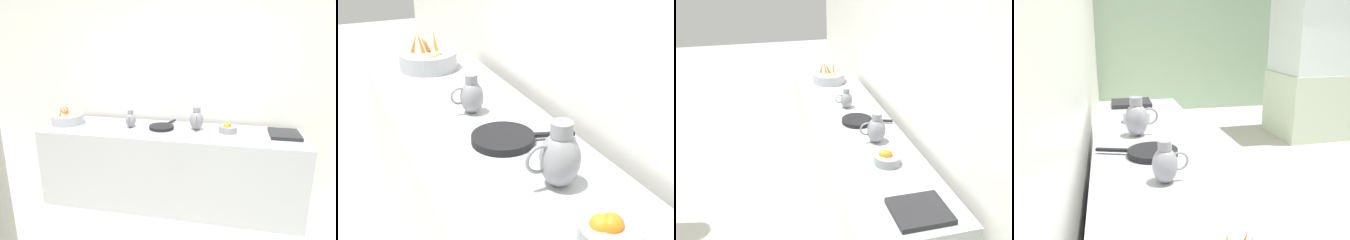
% 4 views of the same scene
% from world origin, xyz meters
% --- Properties ---
extents(tile_wall_left, '(0.10, 7.71, 3.00)m').
position_xyz_m(tile_wall_left, '(-1.95, 0.23, 1.50)').
color(tile_wall_left, white).
rests_on(tile_wall_left, ground_plane).
extents(prep_counter, '(0.72, 2.82, 0.88)m').
position_xyz_m(prep_counter, '(-1.48, -0.27, 0.44)').
color(prep_counter, '#ADAFB5').
rests_on(prep_counter, ground_plane).
extents(vegetable_colander, '(0.37, 0.37, 0.24)m').
position_xyz_m(vegetable_colander, '(-1.49, -1.50, 0.93)').
color(vegetable_colander, '#ADAFB5').
rests_on(vegetable_colander, prep_counter).
extents(orange_bowl, '(0.19, 0.19, 0.11)m').
position_xyz_m(orange_bowl, '(-1.54, 0.35, 0.92)').
color(orange_bowl, gray).
rests_on(orange_bowl, prep_counter).
extents(metal_pitcher_tall, '(0.21, 0.15, 0.25)m').
position_xyz_m(metal_pitcher_tall, '(-1.56, 0.01, 0.99)').
color(metal_pitcher_tall, gray).
rests_on(metal_pitcher_tall, prep_counter).
extents(metal_pitcher_short, '(0.17, 0.12, 0.20)m').
position_xyz_m(metal_pitcher_short, '(-1.50, -0.73, 0.97)').
color(metal_pitcher_short, gray).
rests_on(metal_pitcher_short, prep_counter).
extents(counter_sink_basin, '(0.34, 0.30, 0.04)m').
position_xyz_m(counter_sink_basin, '(-1.54, 0.92, 0.89)').
color(counter_sink_basin, '#232326').
rests_on(counter_sink_basin, prep_counter).
extents(skillet_on_counter, '(0.45, 0.28, 0.03)m').
position_xyz_m(skillet_on_counter, '(-1.52, -0.37, 0.89)').
color(skillet_on_counter, black).
rests_on(skillet_on_counter, prep_counter).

